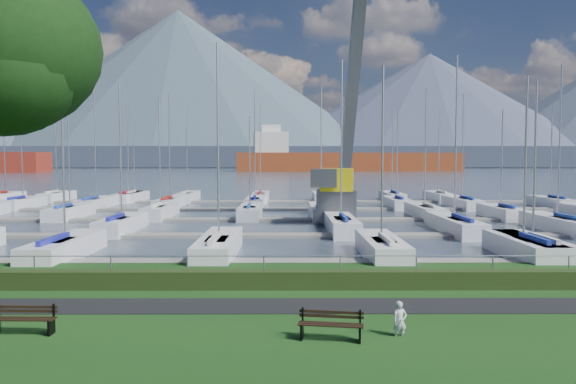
{
  "coord_description": "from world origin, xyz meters",
  "views": [
    {
      "loc": [
        -0.15,
        -21.79,
        5.01
      ],
      "look_at": [
        0.0,
        12.0,
        3.0
      ],
      "focal_mm": 35.0,
      "sensor_mm": 36.0,
      "label": 1
    }
  ],
  "objects_px": {
    "bench_left": "(24,319)",
    "person": "(400,316)",
    "bench_right": "(331,325)",
    "crane": "(341,155)"
  },
  "relations": [
    {
      "from": "bench_left",
      "to": "person",
      "type": "bearing_deg",
      "value": 0.32
    },
    {
      "from": "bench_left",
      "to": "crane",
      "type": "bearing_deg",
      "value": 70.4
    },
    {
      "from": "bench_left",
      "to": "crane",
      "type": "distance_m",
      "value": 33.98
    },
    {
      "from": "bench_left",
      "to": "person",
      "type": "height_order",
      "value": "person"
    },
    {
      "from": "bench_right",
      "to": "bench_left",
      "type": "bearing_deg",
      "value": -174.62
    },
    {
      "from": "crane",
      "to": "bench_right",
      "type": "bearing_deg",
      "value": -88.74
    },
    {
      "from": "bench_left",
      "to": "bench_right",
      "type": "xyz_separation_m",
      "value": [
        8.74,
        -0.58,
        0.0
      ]
    },
    {
      "from": "bench_left",
      "to": "bench_right",
      "type": "bearing_deg",
      "value": -2.16
    },
    {
      "from": "person",
      "to": "crane",
      "type": "bearing_deg",
      "value": 72.14
    },
    {
      "from": "bench_left",
      "to": "crane",
      "type": "height_order",
      "value": "crane"
    }
  ]
}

